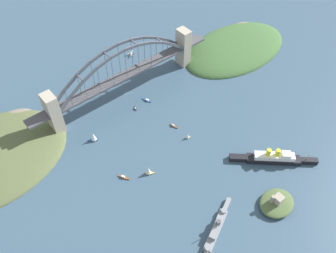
{
  "coord_description": "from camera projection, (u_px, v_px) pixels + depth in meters",
  "views": [
    {
      "loc": [
        165.19,
        279.57,
        299.4
      ],
      "look_at": [
        0.0,
        80.23,
        8.0
      ],
      "focal_mm": 38.15,
      "sensor_mm": 36.0,
      "label": 1
    }
  ],
  "objects": [
    {
      "name": "small_boat_3",
      "position": [
        147.0,
        100.0,
        427.54
      ],
      "size": [
        6.04,
        12.51,
        2.3
      ],
      "color": "#234C8C",
      "rests_on": "ground"
    },
    {
      "name": "seaplane_taxiing_near_bridge",
      "position": [
        131.0,
        54.0,
        485.75
      ],
      "size": [
        9.34,
        9.54,
        5.15
      ],
      "color": "#B7B7B2",
      "rests_on": "ground"
    },
    {
      "name": "ocean_liner",
      "position": [
        273.0,
        158.0,
        364.96
      ],
      "size": [
        70.49,
        65.91,
        18.22
      ],
      "color": "black",
      "rests_on": "ground"
    },
    {
      "name": "small_boat_2",
      "position": [
        188.0,
        136.0,
        386.68
      ],
      "size": [
        6.15,
        4.26,
        7.46
      ],
      "color": "gold",
      "rests_on": "ground"
    },
    {
      "name": "small_boat_4",
      "position": [
        135.0,
        108.0,
        418.35
      ],
      "size": [
        3.85,
        6.78,
        2.08
      ],
      "color": "black",
      "rests_on": "ground"
    },
    {
      "name": "small_boat_0",
      "position": [
        148.0,
        170.0,
        354.72
      ],
      "size": [
        9.26,
        8.08,
        11.09
      ],
      "color": "gold",
      "rests_on": "ground"
    },
    {
      "name": "small_boat_1",
      "position": [
        93.0,
        137.0,
        383.13
      ],
      "size": [
        10.08,
        8.46,
        12.33
      ],
      "color": "#234C8C",
      "rests_on": "ground"
    },
    {
      "name": "small_boat_6",
      "position": [
        124.0,
        177.0,
        354.52
      ],
      "size": [
        7.29,
        11.78,
        2.48
      ],
      "color": "brown",
      "rests_on": "ground"
    },
    {
      "name": "naval_cruiser",
      "position": [
        216.0,
        229.0,
        315.24
      ],
      "size": [
        66.08,
        32.49,
        17.94
      ],
      "color": "gray",
      "rests_on": "ground"
    },
    {
      "name": "small_boat_5",
      "position": [
        174.0,
        126.0,
        399.98
      ],
      "size": [
        3.65,
        10.47,
        2.45
      ],
      "color": "brown",
      "rests_on": "ground"
    },
    {
      "name": "ground_plane",
      "position": [
        126.0,
        93.0,
        436.8
      ],
      "size": [
        1400.0,
        1400.0,
        0.0
      ],
      "primitive_type": "plane",
      "color": "#385166"
    },
    {
      "name": "harbor_arch_bridge",
      "position": [
        124.0,
        76.0,
        415.8
      ],
      "size": [
        244.06,
        17.51,
        69.37
      ],
      "color": "#ADA38E",
      "rests_on": "ground"
    },
    {
      "name": "fort_island_mid_harbor",
      "position": [
        277.0,
        203.0,
        331.94
      ],
      "size": [
        35.18,
        29.16,
        15.65
      ],
      "color": "#4C6038",
      "rests_on": "ground"
    },
    {
      "name": "headland_west_shore",
      "position": [
        235.0,
        48.0,
        498.07
      ],
      "size": [
        164.08,
        99.36,
        23.66
      ],
      "color": "#3D6033",
      "rests_on": "ground"
    }
  ]
}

